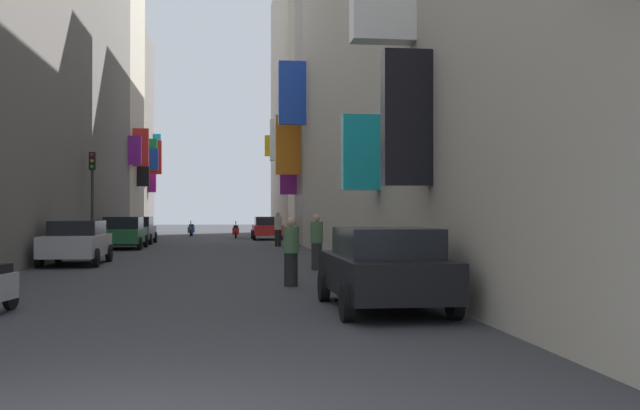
# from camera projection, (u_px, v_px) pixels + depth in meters

# --- Properties ---
(ground_plane) EXTENTS (140.00, 140.00, 0.00)m
(ground_plane) POSITION_uv_depth(u_px,v_px,m) (203.00, 249.00, 35.29)
(ground_plane) COLOR #38383D
(building_left_mid_a) EXTENTS (7.21, 8.89, 19.89)m
(building_left_mid_a) POSITION_uv_depth(u_px,v_px,m) (94.00, 94.00, 51.94)
(building_left_mid_a) COLOR #BCB29E
(building_left_mid_a) RESTS_ON ground
(building_left_mid_b) EXTENTS (7.19, 7.85, 15.88)m
(building_left_mid_b) POSITION_uv_depth(u_px,v_px,m) (112.00, 135.00, 60.22)
(building_left_mid_b) COLOR slate
(building_left_mid_b) RESTS_ON ground
(building_right_near) EXTENTS (7.37, 33.02, 16.35)m
(building_right_near) POSITION_uv_depth(u_px,v_px,m) (455.00, 2.00, 22.99)
(building_right_near) COLOR #BCB29E
(building_right_near) RESTS_ON ground
(building_right_mid_a) EXTENTS (7.32, 4.56, 19.25)m
(building_right_mid_a) POSITION_uv_depth(u_px,v_px,m) (352.00, 70.00, 41.65)
(building_right_mid_a) COLOR gray
(building_right_mid_a) RESTS_ON ground
(building_right_far) EXTENTS (7.09, 18.16, 19.79)m
(building_right_far) POSITION_uv_depth(u_px,v_px,m) (318.00, 105.00, 57.14)
(building_right_far) COLOR #B2A899
(building_right_far) RESTS_ON ground
(parked_car_black) EXTENTS (1.93, 4.24, 1.46)m
(parked_car_black) POSITION_uv_depth(u_px,v_px,m) (384.00, 267.00, 13.30)
(parked_car_black) COLOR black
(parked_car_black) RESTS_ON ground
(parked_car_silver) EXTENTS (1.89, 4.14, 1.45)m
(parked_car_silver) POSITION_uv_depth(u_px,v_px,m) (77.00, 241.00, 24.88)
(parked_car_silver) COLOR #B7B7BC
(parked_car_silver) RESTS_ON ground
(parked_car_grey) EXTENTS (1.99, 4.41, 1.48)m
(parked_car_grey) POSITION_uv_depth(u_px,v_px,m) (136.00, 230.00, 41.17)
(parked_car_grey) COLOR slate
(parked_car_grey) RESTS_ON ground
(parked_car_red) EXTENTS (1.97, 4.43, 1.45)m
(parked_car_red) POSITION_uv_depth(u_px,v_px,m) (268.00, 228.00, 47.53)
(parked_car_red) COLOR #B21E1E
(parked_car_red) RESTS_ON ground
(parked_car_green) EXTENTS (2.01, 4.07, 1.51)m
(parked_car_green) POSITION_uv_depth(u_px,v_px,m) (123.00, 232.00, 35.58)
(parked_car_green) COLOR #236638
(parked_car_green) RESTS_ON ground
(scooter_blue) EXTENTS (0.47, 1.78, 1.13)m
(scooter_blue) POSITION_uv_depth(u_px,v_px,m) (191.00, 230.00, 54.63)
(scooter_blue) COLOR #2D4CAD
(scooter_blue) RESTS_ON ground
(scooter_black) EXTENTS (0.64, 1.85, 1.13)m
(scooter_black) POSITION_uv_depth(u_px,v_px,m) (350.00, 266.00, 17.87)
(scooter_black) COLOR black
(scooter_black) RESTS_ON ground
(scooter_red) EXTENTS (0.47, 1.90, 1.13)m
(scooter_red) POSITION_uv_depth(u_px,v_px,m) (236.00, 231.00, 50.29)
(scooter_red) COLOR red
(scooter_red) RESTS_ON ground
(pedestrian_crossing) EXTENTS (0.53, 0.53, 1.61)m
(pedestrian_crossing) POSITION_uv_depth(u_px,v_px,m) (291.00, 252.00, 17.55)
(pedestrian_crossing) COLOR black
(pedestrian_crossing) RESTS_ON ground
(pedestrian_near_left) EXTENTS (0.47, 0.47, 1.74)m
(pedestrian_near_left) POSITION_uv_depth(u_px,v_px,m) (278.00, 229.00, 37.95)
(pedestrian_near_left) COLOR black
(pedestrian_near_left) RESTS_ON ground
(pedestrian_near_right) EXTENTS (0.54, 0.54, 1.67)m
(pedestrian_near_right) POSITION_uv_depth(u_px,v_px,m) (317.00, 242.00, 22.47)
(pedestrian_near_right) COLOR #2B2B2B
(pedestrian_near_right) RESTS_ON ground
(traffic_light_near_corner) EXTENTS (0.26, 0.34, 4.29)m
(traffic_light_near_corner) POSITION_uv_depth(u_px,v_px,m) (92.00, 184.00, 31.96)
(traffic_light_near_corner) COLOR #2D2D2D
(traffic_light_near_corner) RESTS_ON ground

